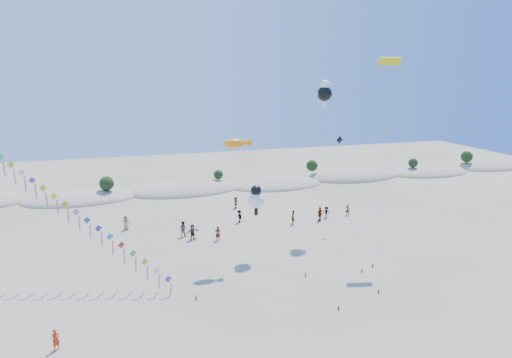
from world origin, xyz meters
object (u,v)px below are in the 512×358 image
at_px(flyer_foreground, 56,340).
at_px(kite_train, 28,178).
at_px(fish_kite, 237,144).
at_px(parafoil_kite, 389,65).

bearing_deg(flyer_foreground, kite_train, 62.72).
distance_m(fish_kite, flyer_foreground, 23.09).
height_order(fish_kite, parafoil_kite, parafoil_kite).
distance_m(kite_train, fish_kite, 19.66).
bearing_deg(kite_train, flyer_foreground, -76.20).
relative_size(kite_train, fish_kite, 1.93).
bearing_deg(parafoil_kite, kite_train, 175.76).
bearing_deg(parafoil_kite, fish_kite, 174.96).
height_order(parafoil_kite, flyer_foreground, parafoil_kite).
bearing_deg(kite_train, fish_kite, -3.59).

